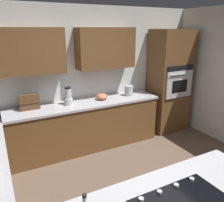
{
  "coord_description": "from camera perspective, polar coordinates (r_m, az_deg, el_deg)",
  "views": [
    {
      "loc": [
        1.51,
        2.03,
        2.2
      ],
      "look_at": [
        -0.2,
        -1.24,
        1.02
      ],
      "focal_mm": 36.9,
      "sensor_mm": 36.0,
      "label": 1
    }
  ],
  "objects": [
    {
      "name": "blender",
      "position": [
        4.11,
        -10.77,
        0.94
      ],
      "size": [
        0.15,
        0.15,
        0.32
      ],
      "color": "silver",
      "rests_on": "countertop_back"
    },
    {
      "name": "kettle",
      "position": [
        4.62,
        4.21,
        2.58
      ],
      "size": [
        0.17,
        0.17,
        0.2
      ],
      "primitive_type": "cylinder",
      "color": "#B7BABF",
      "rests_on": "countertop_back"
    },
    {
      "name": "countertop_back",
      "position": [
        4.22,
        -6.64,
        -0.66
      ],
      "size": [
        2.84,
        0.64,
        0.04
      ],
      "primitive_type": "cube",
      "color": "#B2B2B7",
      "rests_on": "lower_cabinets_back"
    },
    {
      "name": "lower_cabinets_back",
      "position": [
        4.39,
        -6.44,
        -6.25
      ],
      "size": [
        2.8,
        0.6,
        0.86
      ],
      "primitive_type": "cube",
      "color": "brown",
      "rests_on": "ground"
    },
    {
      "name": "mixing_bowl",
      "position": [
        4.36,
        -2.54,
        1.11
      ],
      "size": [
        0.21,
        0.21,
        0.12
      ],
      "primitive_type": "ellipsoid",
      "color": "#CC724C",
      "rests_on": "countertop_back"
    },
    {
      "name": "spice_rack",
      "position": [
        4.04,
        -19.8,
        -0.25
      ],
      "size": [
        0.32,
        0.11,
        0.26
      ],
      "color": "brown",
      "rests_on": "countertop_back"
    },
    {
      "name": "ground_plane",
      "position": [
        3.36,
        7.42,
        -23.44
      ],
      "size": [
        14.0,
        14.0,
        0.0
      ],
      "primitive_type": "plane",
      "color": "brown"
    },
    {
      "name": "wall_oven",
      "position": [
        5.16,
        13.97,
        4.73
      ],
      "size": [
        0.8,
        0.66,
        2.18
      ],
      "color": "brown",
      "rests_on": "ground"
    },
    {
      "name": "wall_back",
      "position": [
        4.39,
        -8.1,
        7.56
      ],
      "size": [
        6.0,
        0.44,
        2.6
      ],
      "color": "silver",
      "rests_on": "ground"
    }
  ]
}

